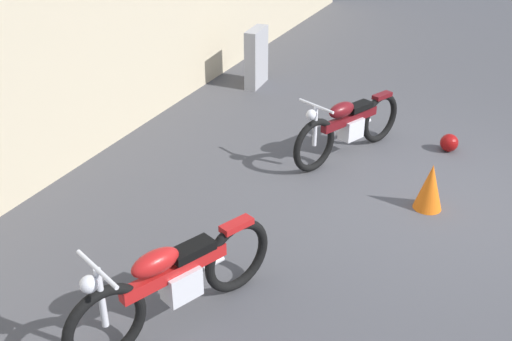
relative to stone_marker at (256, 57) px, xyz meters
The scene contains 7 objects.
ground_plane 4.42m from the stone_marker, 124.62° to the right, with size 40.00×40.00×0.00m, color #47474C.
building_wall 2.89m from the stone_marker, 158.98° to the left, with size 18.00×0.30×3.16m, color beige.
stone_marker is the anchor object (origin of this frame).
helmet 3.64m from the stone_marker, 109.52° to the right, with size 0.24×0.24×0.24m, color maroon.
traffic_cone 4.44m from the stone_marker, 129.11° to the right, with size 0.32×0.32×0.55m, color orange.
motorcycle_maroon 2.92m from the stone_marker, 131.00° to the right, with size 1.85×0.96×0.89m.
motorcycle_red 5.88m from the stone_marker, 161.68° to the right, with size 1.92×0.97×0.92m.
Camera 1 is at (-6.34, -0.50, 3.60)m, focal length 41.90 mm.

